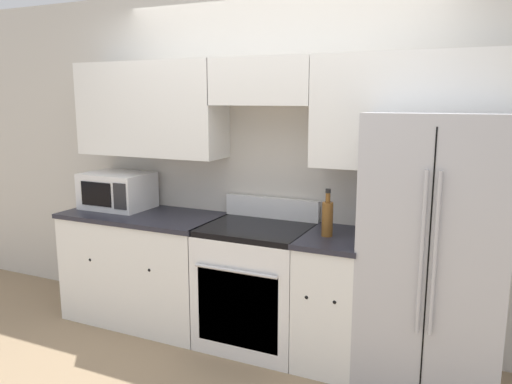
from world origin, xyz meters
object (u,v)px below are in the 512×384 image
oven_range (257,285)px  refrigerator (435,249)px  microwave (118,190)px  bottle (327,218)px

oven_range → refrigerator: bearing=3.4°
microwave → bottle: 1.83m
oven_range → bottle: size_ratio=3.30×
refrigerator → bottle: bearing=-171.5°
refrigerator → microwave: (-2.50, 0.01, 0.18)m
microwave → oven_range: bearing=-3.5°
microwave → bottle: (1.83, -0.11, -0.02)m
refrigerator → microwave: bearing=179.8°
oven_range → microwave: microwave is taller
oven_range → bottle: 0.77m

